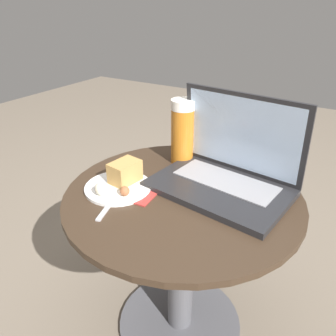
{
  "coord_description": "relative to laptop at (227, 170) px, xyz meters",
  "views": [
    {
      "loc": [
        0.36,
        -0.69,
        1.02
      ],
      "look_at": [
        -0.04,
        -0.01,
        0.61
      ],
      "focal_mm": 35.0,
      "sensor_mm": 36.0,
      "label": 1
    }
  ],
  "objects": [
    {
      "name": "laptop",
      "position": [
        0.0,
        0.0,
        0.0
      ],
      "size": [
        0.4,
        0.29,
        0.26
      ],
      "color": "#232326",
      "rests_on": "table"
    },
    {
      "name": "beer_glass",
      "position": [
        -0.19,
        0.08,
        0.05
      ],
      "size": [
        0.07,
        0.07,
        0.21
      ],
      "color": "#C6701E",
      "rests_on": "table"
    },
    {
      "name": "fork",
      "position": [
        -0.23,
        -0.22,
        -0.05
      ],
      "size": [
        0.07,
        0.17,
        0.0
      ],
      "color": "silver",
      "rests_on": "table"
    },
    {
      "name": "ground_plane",
      "position": [
        -0.09,
        -0.09,
        -0.59
      ],
      "size": [
        6.0,
        6.0,
        0.0
      ],
      "primitive_type": "plane",
      "color": "#726656"
    },
    {
      "name": "snack_plate",
      "position": [
        -0.25,
        -0.16,
        -0.03
      ],
      "size": [
        0.19,
        0.19,
        0.07
      ],
      "color": "white",
      "rests_on": "table"
    },
    {
      "name": "napkin",
      "position": [
        -0.23,
        -0.15,
        -0.05
      ],
      "size": [
        0.19,
        0.14,
        0.0
      ],
      "color": "#B7332D",
      "rests_on": "table"
    },
    {
      "name": "table",
      "position": [
        -0.09,
        -0.09,
        -0.23
      ],
      "size": [
        0.66,
        0.66,
        0.54
      ],
      "color": "#515156",
      "rests_on": "ground_plane"
    }
  ]
}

